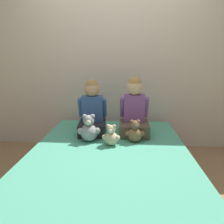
# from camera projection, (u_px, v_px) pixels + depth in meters

# --- Properties ---
(ground_plane) EXTENTS (14.00, 14.00, 0.00)m
(ground_plane) POSITION_uv_depth(u_px,v_px,m) (109.00, 189.00, 2.02)
(ground_plane) COLOR #93704C
(wall_behind_bed) EXTENTS (8.00, 0.06, 2.50)m
(wall_behind_bed) POSITION_uv_depth(u_px,v_px,m) (115.00, 62.00, 2.82)
(wall_behind_bed) COLOR beige
(wall_behind_bed) RESTS_ON ground_plane
(bed) EXTENTS (1.55, 2.03, 0.42)m
(bed) POSITION_uv_depth(u_px,v_px,m) (109.00, 171.00, 1.97)
(bed) COLOR brown
(bed) RESTS_ON ground_plane
(child_on_left) EXTENTS (0.34, 0.40, 0.64)m
(child_on_left) POSITION_uv_depth(u_px,v_px,m) (92.00, 112.00, 2.36)
(child_on_left) COLOR black
(child_on_left) RESTS_ON bed
(child_on_right) EXTENTS (0.35, 0.36, 0.67)m
(child_on_right) POSITION_uv_depth(u_px,v_px,m) (134.00, 111.00, 2.33)
(child_on_right) COLOR brown
(child_on_right) RESTS_ON bed
(teddy_bear_held_by_left_child) EXTENTS (0.25, 0.19, 0.30)m
(teddy_bear_held_by_left_child) POSITION_uv_depth(u_px,v_px,m) (89.00, 130.00, 2.14)
(teddy_bear_held_by_left_child) COLOR #939399
(teddy_bear_held_by_left_child) RESTS_ON bed
(teddy_bear_held_by_right_child) EXTENTS (0.20, 0.15, 0.25)m
(teddy_bear_held_by_right_child) POSITION_uv_depth(u_px,v_px,m) (135.00, 132.00, 2.13)
(teddy_bear_held_by_right_child) COLOR brown
(teddy_bear_held_by_right_child) RESTS_ON bed
(teddy_bear_between_children) EXTENTS (0.19, 0.14, 0.22)m
(teddy_bear_between_children) POSITION_uv_depth(u_px,v_px,m) (111.00, 136.00, 2.04)
(teddy_bear_between_children) COLOR #D1B78E
(teddy_bear_between_children) RESTS_ON bed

